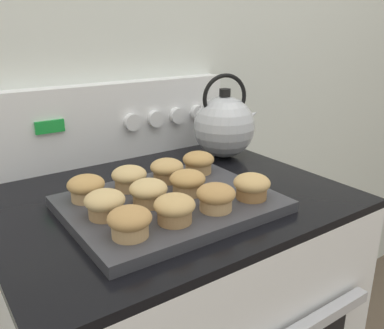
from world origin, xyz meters
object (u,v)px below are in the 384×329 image
(muffin_r2_c1, at_px, (129,177))
(muffin_r0_c3, at_px, (252,186))
(muffin_r2_c3, at_px, (198,162))
(tea_kettle, at_px, (224,126))
(muffin_r1_c0, at_px, (105,203))
(muffin_r2_c0, at_px, (86,187))
(muffin_r2_c2, at_px, (167,170))
(muffin_r1_c2, at_px, (188,182))
(muffin_r0_c2, at_px, (216,197))
(muffin_pan, at_px, (170,204))
(muffin_r1_c1, at_px, (149,192))
(muffin_r0_c1, at_px, (175,208))
(muffin_r0_c0, at_px, (130,222))

(muffin_r2_c1, bearing_deg, muffin_r0_c3, -45.46)
(muffin_r2_c1, bearing_deg, muffin_r2_c3, -0.04)
(tea_kettle, bearing_deg, muffin_r0_c3, -119.88)
(muffin_r1_c0, xyz_separation_m, muffin_r2_c0, (0.00, 0.09, 0.00))
(muffin_r2_c2, distance_m, tea_kettle, 0.29)
(muffin_r1_c2, bearing_deg, muffin_r0_c2, -89.37)
(muffin_pan, xyz_separation_m, muffin_r1_c1, (-0.05, 0.00, 0.04))
(muffin_r1_c2, distance_m, muffin_r2_c0, 0.20)
(muffin_r0_c2, xyz_separation_m, muffin_r1_c2, (-0.00, 0.09, 0.00))
(muffin_r1_c0, relative_size, muffin_r2_c3, 1.00)
(muffin_r0_c2, relative_size, muffin_r2_c1, 1.00)
(muffin_r1_c2, distance_m, muffin_r2_c3, 0.13)
(muffin_r2_c0, bearing_deg, muffin_r0_c1, -63.17)
(muffin_r0_c2, bearing_deg, tea_kettle, 48.74)
(muffin_r1_c2, distance_m, muffin_r2_c2, 0.09)
(muffin_pan, distance_m, muffin_r0_c0, 0.17)
(tea_kettle, bearing_deg, muffin_r1_c2, -141.88)
(muffin_r1_c2, distance_m, muffin_r2_c1, 0.13)
(muffin_r0_c3, distance_m, muffin_r2_c0, 0.33)
(muffin_r0_c2, height_order, tea_kettle, tea_kettle)
(muffin_r0_c1, height_order, muffin_r2_c0, same)
(muffin_r2_c2, bearing_deg, muffin_r2_c1, 177.61)
(muffin_r2_c0, height_order, tea_kettle, tea_kettle)
(muffin_pan, relative_size, muffin_r0_c1, 5.48)
(muffin_r0_c1, distance_m, muffin_r1_c1, 0.09)
(muffin_r0_c1, bearing_deg, muffin_r1_c1, 90.99)
(muffin_r0_c1, relative_size, tea_kettle, 0.32)
(muffin_pan, distance_m, muffin_r2_c3, 0.17)
(muffin_r0_c0, height_order, muffin_r2_c0, same)
(muffin_r0_c3, bearing_deg, muffin_pan, 146.91)
(muffin_r2_c1, height_order, muffin_r2_c2, same)
(muffin_pan, xyz_separation_m, muffin_r0_c3, (0.14, -0.09, 0.04))
(muffin_r0_c0, distance_m, muffin_r0_c3, 0.27)
(muffin_r1_c1, relative_size, muffin_r2_c2, 1.00)
(muffin_pan, height_order, tea_kettle, tea_kettle)
(muffin_r0_c0, distance_m, muffin_r1_c0, 0.09)
(muffin_r2_c3, bearing_deg, muffin_r2_c1, 179.96)
(muffin_r1_c0, height_order, muffin_r2_c1, same)
(muffin_r0_c1, bearing_deg, muffin_r0_c0, -179.08)
(muffin_r0_c3, distance_m, muffin_r1_c2, 0.13)
(muffin_r0_c1, xyz_separation_m, muffin_r2_c1, (0.00, 0.18, 0.00))
(muffin_r0_c2, xyz_separation_m, muffin_r2_c3, (0.09, 0.18, 0.00))
(muffin_pan, bearing_deg, muffin_r2_c2, 62.05)
(muffin_r1_c1, distance_m, muffin_r2_c0, 0.13)
(tea_kettle, bearing_deg, muffin_r1_c1, -149.65)
(muffin_pan, height_order, muffin_r2_c3, muffin_r2_c3)
(muffin_r0_c3, relative_size, muffin_r2_c3, 1.00)
(muffin_r2_c1, bearing_deg, muffin_r2_c0, -179.17)
(muffin_r1_c2, relative_size, muffin_r2_c0, 1.00)
(muffin_r0_c0, height_order, muffin_r0_c2, same)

